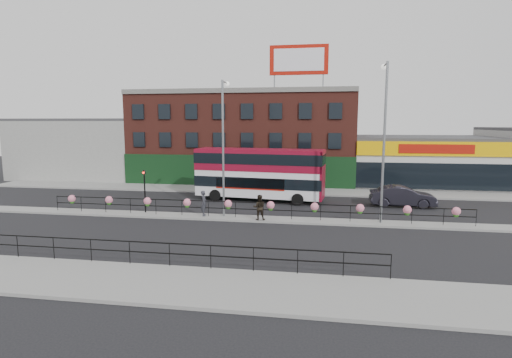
# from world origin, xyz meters

# --- Properties ---
(ground) EXTENTS (120.00, 120.00, 0.00)m
(ground) POSITION_xyz_m (0.00, 0.00, 0.00)
(ground) COLOR black
(ground) RESTS_ON ground
(south_pavement) EXTENTS (60.00, 4.00, 0.15)m
(south_pavement) POSITION_xyz_m (0.00, -12.00, 0.07)
(south_pavement) COLOR gray
(south_pavement) RESTS_ON ground
(north_pavement) EXTENTS (60.00, 4.00, 0.15)m
(north_pavement) POSITION_xyz_m (0.00, 12.00, 0.07)
(north_pavement) COLOR gray
(north_pavement) RESTS_ON ground
(median) EXTENTS (60.00, 1.60, 0.15)m
(median) POSITION_xyz_m (0.00, 0.00, 0.07)
(median) COLOR gray
(median) RESTS_ON ground
(yellow_line_inner) EXTENTS (60.00, 0.10, 0.01)m
(yellow_line_inner) POSITION_xyz_m (0.00, -9.70, 0.01)
(yellow_line_inner) COLOR gold
(yellow_line_inner) RESTS_ON ground
(yellow_line_outer) EXTENTS (60.00, 0.10, 0.01)m
(yellow_line_outer) POSITION_xyz_m (0.00, -9.88, 0.01)
(yellow_line_outer) COLOR gold
(yellow_line_outer) RESTS_ON ground
(brick_building) EXTENTS (25.00, 12.21, 10.30)m
(brick_building) POSITION_xyz_m (-4.00, 19.96, 5.13)
(brick_building) COLOR brown
(brick_building) RESTS_ON ground
(supermarket) EXTENTS (15.00, 12.25, 5.30)m
(supermarket) POSITION_xyz_m (16.00, 19.90, 2.65)
(supermarket) COLOR silver
(supermarket) RESTS_ON ground
(warehouse_west) EXTENTS (15.50, 12.00, 7.30)m
(warehouse_west) POSITION_xyz_m (-24.25, 20.00, 3.65)
(warehouse_west) COLOR gray
(warehouse_west) RESTS_ON ground
(billboard) EXTENTS (6.00, 0.29, 4.40)m
(billboard) POSITION_xyz_m (2.50, 14.99, 13.18)
(billboard) COLOR #A81408
(billboard) RESTS_ON brick_building
(median_railing) EXTENTS (30.04, 0.56, 1.23)m
(median_railing) POSITION_xyz_m (-0.00, 0.00, 1.05)
(median_railing) COLOR black
(median_railing) RESTS_ON median
(south_railing) EXTENTS (20.04, 0.05, 1.12)m
(south_railing) POSITION_xyz_m (-2.00, -10.10, 0.96)
(south_railing) COLOR black
(south_railing) RESTS_ON south_pavement
(double_decker_bus) EXTENTS (11.51, 3.92, 4.56)m
(double_decker_bus) POSITION_xyz_m (-0.33, 7.09, 2.80)
(double_decker_bus) COLOR white
(double_decker_bus) RESTS_ON ground
(car) EXTENTS (2.00, 5.23, 1.70)m
(car) POSITION_xyz_m (11.62, 6.40, 0.85)
(car) COLOR black
(car) RESTS_ON ground
(pedestrian_a) EXTENTS (0.83, 0.68, 1.84)m
(pedestrian_a) POSITION_xyz_m (-3.34, 0.06, 1.07)
(pedestrian_a) COLOR #2E2F37
(pedestrian_a) RESTS_ON median
(pedestrian_b) EXTENTS (1.02, 0.88, 1.76)m
(pedestrian_b) POSITION_xyz_m (0.79, -0.55, 1.03)
(pedestrian_b) COLOR black
(pedestrian_b) RESTS_ON median
(lamp_column_west) EXTENTS (0.35, 1.69, 9.64)m
(lamp_column_west) POSITION_xyz_m (-1.89, 0.38, 5.86)
(lamp_column_west) COLOR gray
(lamp_column_west) RESTS_ON median
(lamp_column_east) EXTENTS (0.38, 1.87, 10.63)m
(lamp_column_east) POSITION_xyz_m (9.02, 0.36, 6.45)
(lamp_column_east) COLOR gray
(lamp_column_east) RESTS_ON median
(traffic_light_median) EXTENTS (0.15, 0.28, 3.65)m
(traffic_light_median) POSITION_xyz_m (-8.00, 0.39, 2.47)
(traffic_light_median) COLOR black
(traffic_light_median) RESTS_ON median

